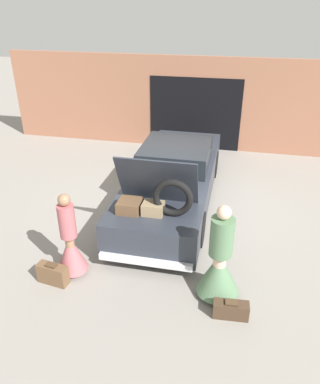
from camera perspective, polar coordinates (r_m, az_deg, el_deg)
name	(u,v)px	position (r m, az deg, el deg)	size (l,w,h in m)	color
ground_plane	(173,202)	(8.90, 1.96, -1.51)	(40.00, 40.00, 0.00)	gray
garage_wall_back	(195,104)	(11.80, 5.43, 13.19)	(12.00, 0.14, 2.80)	#9E664C
car	(173,179)	(8.61, 2.03, 2.04)	(1.79, 5.32, 1.86)	#2D333D
person_left	(70,246)	(6.65, -13.51, -7.98)	(0.54, 0.54, 1.56)	#997051
person_right	(219,265)	(6.08, 9.01, -10.98)	(0.70, 0.70, 1.67)	beige
suitcase_beside_left_person	(53,274)	(6.73, -16.02, -11.91)	(0.55, 0.27, 0.39)	brown
suitcase_beside_right_person	(231,310)	(6.05, 10.73, -17.20)	(0.55, 0.24, 0.30)	#473323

